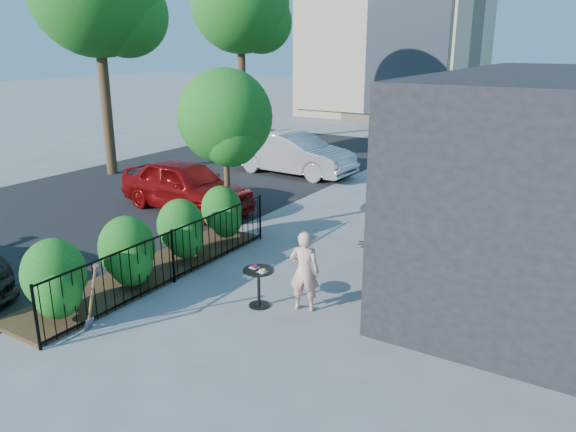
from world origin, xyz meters
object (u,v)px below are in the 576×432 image
Objects in this scene: cafe_table at (259,281)px; car_silver at (293,154)px; woman at (304,271)px; car_red at (186,185)px; street_tree_far at (241,9)px; patio_tree at (226,123)px; shovel at (91,301)px.

car_silver reaches higher than cafe_table.
woman is 6.96m from car_red.
woman is at bearing 22.72° from cafe_table.
street_tree_far reaches higher than car_silver.
car_red is at bearing -49.01° from woman.
patio_tree reaches higher than cafe_table.
shovel is 7.02m from car_red.
patio_tree is 0.87× the size of car_silver.
patio_tree is 0.95× the size of car_red.
shovel is (-1.77, -2.18, 0.06)m from cafe_table.
patio_tree reaches higher than woman.
street_tree_far is 5.68× the size of woman.
car_silver is (-3.16, 11.53, 0.19)m from shovel.
car_red reaches higher than cafe_table.
car_red is at bearing 142.63° from cafe_table.
cafe_table is at bearing 51.04° from shovel.
woman is (11.20, -13.63, -5.19)m from street_tree_far.
car_red is at bearing 153.51° from patio_tree.
patio_tree is at bearing 101.29° from shovel.
car_silver is at bearing 105.33° from shovel.
patio_tree is 0.48× the size of street_tree_far.
car_silver reaches higher than car_red.
woman is 3.55m from shovel.
woman reaches higher than cafe_table.
car_red is (-5.18, 3.95, 0.22)m from cafe_table.
street_tree_far reaches higher than car_red.
patio_tree is 4.50m from cafe_table.
patio_tree is 3.40m from car_red.
car_silver is at bearing -39.76° from street_tree_far.
street_tree_far is 6.60× the size of shovel.
car_silver is (-2.18, 6.61, -2.02)m from patio_tree.
patio_tree is 3.14× the size of shovel.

